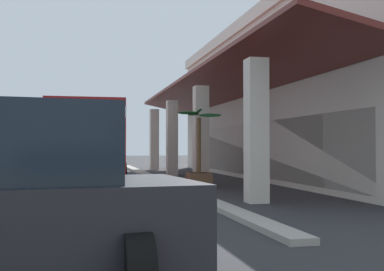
{
  "coord_description": "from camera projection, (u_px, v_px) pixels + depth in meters",
  "views": [
    {
      "loc": [
        19.77,
        -0.24,
        1.54
      ],
      "look_at": [
        3.19,
        3.6,
        1.92
      ],
      "focal_mm": 45.25,
      "sensor_mm": 36.0,
      "label": 1
    }
  ],
  "objects": [
    {
      "name": "potted_palm",
      "position": [
        199.0,
        169.0,
        18.21
      ],
      "size": [
        1.99,
        1.66,
        2.93
      ],
      "color": "brown",
      "rests_on": "ground"
    },
    {
      "name": "ground",
      "position": [
        274.0,
        182.0,
        21.09
      ],
      "size": [
        120.0,
        120.0,
        0.0
      ],
      "primitive_type": "plane",
      "color": "#2D2D30"
    },
    {
      "name": "pedestrian",
      "position": [
        63.0,
        174.0,
        8.99
      ],
      "size": [
        0.38,
        0.67,
        1.79
      ],
      "color": "#38383D",
      "rests_on": "ground"
    },
    {
      "name": "transit_bus",
      "position": [
        85.0,
        139.0,
        20.5
      ],
      "size": [
        11.24,
        2.93,
        3.34
      ],
      "color": "maroon",
      "rests_on": "ground"
    },
    {
      "name": "plaza_building",
      "position": [
        346.0,
        99.0,
        24.21
      ],
      "size": [
        25.17,
        14.27,
        7.77
      ],
      "color": "beige",
      "rests_on": "ground"
    },
    {
      "name": "curb_strip",
      "position": [
        156.0,
        179.0,
        21.95
      ],
      "size": [
        29.85,
        0.5,
        0.12
      ],
      "primitive_type": "cube",
      "color": "#9E998E",
      "rests_on": "ground"
    }
  ]
}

